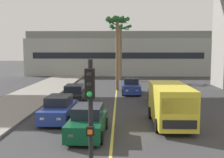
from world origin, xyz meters
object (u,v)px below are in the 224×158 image
object	(u,v)px
car_queue_third	(74,95)
traffic_light_median_near	(90,118)
car_queue_fifth	(59,109)
palm_tree_mid_median	(117,29)
car_queue_front	(131,87)
delivery_van	(170,104)
car_queue_fourth	(160,95)
car_queue_second	(88,122)
palm_tree_near_median	(120,38)

from	to	relation	value
car_queue_third	traffic_light_median_near	bearing A→B (deg)	-79.14
car_queue_fifth	palm_tree_mid_median	distance (m)	15.04
car_queue_front	traffic_light_median_near	size ratio (longest dim) A/B	0.98
delivery_van	car_queue_third	bearing A→B (deg)	137.06
car_queue_fourth	car_queue_fifth	bearing A→B (deg)	-140.38
delivery_van	traffic_light_median_near	distance (m)	10.17
palm_tree_mid_median	car_queue_third	bearing A→B (deg)	-113.24
car_queue_front	delivery_van	size ratio (longest dim) A/B	0.78
car_queue_second	palm_tree_mid_median	world-z (taller)	palm_tree_mid_median
car_queue_fifth	car_queue_third	bearing A→B (deg)	89.09
car_queue_third	car_queue_fourth	size ratio (longest dim) A/B	1.00
car_queue_front	car_queue_second	size ratio (longest dim) A/B	0.99
car_queue_fourth	car_queue_fifth	world-z (taller)	same
palm_tree_mid_median	palm_tree_near_median	bearing A→B (deg)	88.21
palm_tree_near_median	palm_tree_mid_median	xyz separation A→B (m)	(-0.32, -10.14, 0.52)
palm_tree_mid_median	delivery_van	bearing A→B (deg)	-77.09
car_queue_front	delivery_van	xyz separation A→B (m)	(1.85, -11.74, 0.57)
delivery_van	palm_tree_near_median	bearing A→B (deg)	96.89
delivery_van	palm_tree_mid_median	world-z (taller)	palm_tree_mid_median
car_queue_front	palm_tree_mid_median	world-z (taller)	palm_tree_mid_median
car_queue_fourth	car_queue_front	bearing A→B (deg)	113.87
palm_tree_near_median	car_queue_front	bearing A→B (deg)	-85.04
car_queue_front	car_queue_third	size ratio (longest dim) A/B	0.99
car_queue_second	car_queue_fourth	world-z (taller)	same
car_queue_second	car_queue_third	size ratio (longest dim) A/B	1.00
car_queue_fourth	car_queue_second	bearing A→B (deg)	-119.18
car_queue_front	car_queue_fifth	xyz separation A→B (m)	(-4.93, -10.91, 0.00)
traffic_light_median_near	car_queue_second	bearing A→B (deg)	97.19
car_queue_second	delivery_van	xyz separation A→B (m)	(4.61, 2.16, 0.57)
car_queue_second	car_queue_third	xyz separation A→B (m)	(-2.08, 8.39, 0.00)
car_queue_fourth	palm_tree_mid_median	size ratio (longest dim) A/B	0.52
car_queue_second	palm_tree_near_median	distance (m)	27.11
traffic_light_median_near	delivery_van	bearing A→B (deg)	68.45
car_queue_second	traffic_light_median_near	world-z (taller)	traffic_light_median_near
car_queue_front	palm_tree_near_median	size ratio (longest dim) A/B	0.51
palm_tree_mid_median	car_queue_fifth	bearing A→B (deg)	-104.72
car_queue_front	car_queue_fifth	world-z (taller)	same
car_queue_third	traffic_light_median_near	distance (m)	16.01
car_queue_fifth	palm_tree_near_median	xyz separation A→B (m)	(3.84, 23.53, 5.35)
traffic_light_median_near	palm_tree_near_median	xyz separation A→B (m)	(0.76, 33.73, 3.35)
delivery_van	car_queue_front	bearing A→B (deg)	98.94
car_queue_front	palm_tree_near_median	world-z (taller)	palm_tree_near_median
traffic_light_median_near	palm_tree_mid_median	distance (m)	23.91
car_queue_third	palm_tree_near_median	xyz separation A→B (m)	(3.75, 18.13, 5.35)
car_queue_second	delivery_van	size ratio (longest dim) A/B	0.79
car_queue_second	car_queue_front	bearing A→B (deg)	78.77
car_queue_fourth	delivery_van	bearing A→B (deg)	-93.09
delivery_van	traffic_light_median_near	bearing A→B (deg)	-111.55
palm_tree_near_median	palm_tree_mid_median	world-z (taller)	palm_tree_near_median
car_queue_fifth	palm_tree_mid_median	xyz separation A→B (m)	(3.52, 13.39, 5.87)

